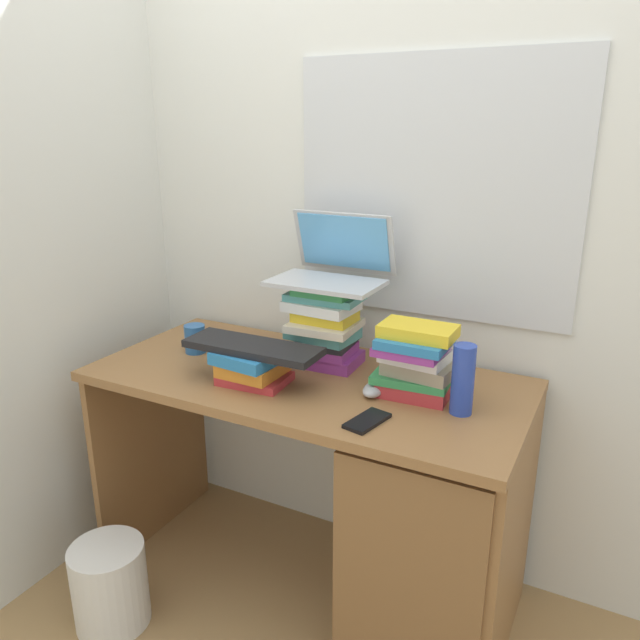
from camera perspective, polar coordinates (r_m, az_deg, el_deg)
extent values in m
plane|color=#9E7A4C|center=(2.33, -1.18, -23.06)|extent=(6.00, 6.00, 0.00)
cube|color=silver|center=(2.09, 3.43, 11.69)|extent=(6.00, 0.05, 2.60)
cube|color=silver|center=(1.97, 10.41, 11.77)|extent=(0.90, 0.01, 0.80)
cube|color=silver|center=(2.31, -20.77, 11.17)|extent=(0.05, 6.00, 2.60)
cube|color=olive|center=(1.92, -1.32, -5.63)|extent=(1.35, 0.63, 0.03)
cube|color=olive|center=(2.45, -15.25, -10.91)|extent=(0.02, 0.58, 0.75)
cube|color=olive|center=(1.93, 17.40, -19.70)|extent=(0.02, 0.58, 0.75)
cube|color=brown|center=(1.94, 10.63, -18.93)|extent=(0.41, 0.54, 0.71)
cube|color=#8C338C|center=(2.00, 0.67, -3.58)|extent=(0.21, 0.16, 0.04)
cube|color=#8C338C|center=(1.98, 0.57, -2.71)|extent=(0.18, 0.16, 0.03)
cube|color=black|center=(1.97, 0.59, -1.98)|extent=(0.18, 0.18, 0.02)
cube|color=teal|center=(1.97, 0.29, -1.19)|extent=(0.22, 0.16, 0.04)
cube|color=beige|center=(1.94, 0.45, -0.49)|extent=(0.21, 0.20, 0.02)
cube|color=yellow|center=(1.94, 0.47, 0.39)|extent=(0.19, 0.13, 0.03)
cube|color=white|center=(1.93, 0.21, 1.35)|extent=(0.22, 0.17, 0.03)
cube|color=teal|center=(1.93, 0.46, 2.18)|extent=(0.24, 0.16, 0.02)
cube|color=#338C4C|center=(1.91, 0.57, 2.82)|extent=(0.18, 0.14, 0.03)
cube|color=#B22D33|center=(1.87, -6.06, -5.42)|extent=(0.21, 0.16, 0.03)
cube|color=orange|center=(1.87, -6.21, -4.37)|extent=(0.18, 0.17, 0.04)
cube|color=#2672B2|center=(1.85, -6.48, -3.29)|extent=(0.20, 0.20, 0.04)
cube|color=#B22D33|center=(1.80, 8.80, -6.28)|extent=(0.21, 0.15, 0.04)
cube|color=#338C4C|center=(1.79, 8.59, -5.28)|extent=(0.23, 0.17, 0.02)
cube|color=gray|center=(1.78, 9.27, -4.44)|extent=(0.20, 0.15, 0.04)
cube|color=white|center=(1.77, 8.85, -3.30)|extent=(0.19, 0.14, 0.03)
cube|color=#8C338C|center=(1.75, 8.53, -2.57)|extent=(0.18, 0.18, 0.02)
cube|color=#2672B2|center=(1.73, 8.85, -1.94)|extent=(0.19, 0.17, 0.03)
cube|color=yellow|center=(1.72, 9.10, -1.01)|extent=(0.21, 0.12, 0.03)
cube|color=#B7BABF|center=(1.91, 0.49, 3.46)|extent=(0.34, 0.21, 0.01)
cube|color=#B7BABF|center=(2.00, 2.27, 7.24)|extent=(0.34, 0.07, 0.20)
cube|color=#59A5E5|center=(2.00, 2.18, 7.26)|extent=(0.31, 0.06, 0.18)
cube|color=black|center=(1.83, -6.26, -2.53)|extent=(0.42, 0.15, 0.02)
ellipsoid|color=#A5A8AD|center=(1.78, 5.09, -6.40)|extent=(0.06, 0.10, 0.04)
cylinder|color=#265999|center=(2.13, -11.54, -1.72)|extent=(0.07, 0.07, 0.10)
torus|color=#265999|center=(2.10, -10.54, -1.80)|extent=(0.05, 0.01, 0.05)
cylinder|color=#263FA5|center=(1.68, 13.13, -5.41)|extent=(0.06, 0.06, 0.19)
cube|color=black|center=(1.63, 4.41, -9.32)|extent=(0.09, 0.15, 0.01)
cylinder|color=silver|center=(2.20, -18.93, -22.27)|extent=(0.23, 0.23, 0.28)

